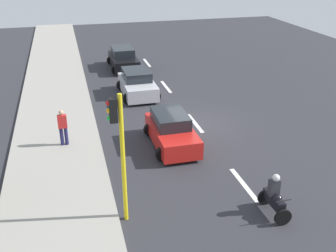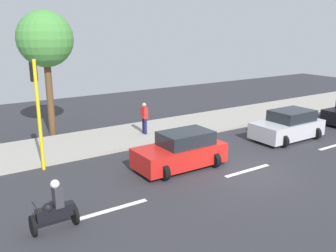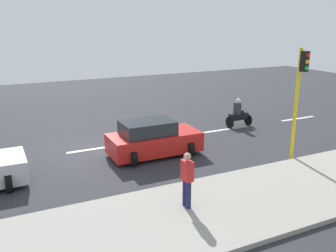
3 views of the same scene
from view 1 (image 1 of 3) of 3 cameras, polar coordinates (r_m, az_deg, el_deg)
name	(u,v)px [view 1 (image 1 of 3)]	position (r m, az deg, el deg)	size (l,w,h in m)	color
ground_plane	(195,124)	(20.65, 3.91, 0.28)	(40.00, 60.00, 0.10)	#2D2D33
sidewalk	(56,137)	(19.67, -15.81, -1.55)	(4.00, 60.00, 0.15)	#9E998E
lane_stripe_far_north	(147,63)	(31.56, -3.06, 9.10)	(0.20, 2.40, 0.01)	white
lane_stripe_north	(166,87)	(25.98, -0.28, 5.68)	(0.20, 2.40, 0.01)	white
lane_stripe_mid	(195,123)	(20.63, 3.91, 0.42)	(0.20, 2.40, 0.01)	white
lane_stripe_south	(244,184)	(15.75, 10.88, -8.28)	(0.20, 2.40, 0.01)	white
car_red	(172,131)	(18.07, 0.51, -0.73)	(2.13, 3.81, 1.52)	red
car_silver	(137,84)	(24.38, -4.43, 6.06)	(2.28, 3.84, 1.52)	#B7B7BC
car_black	(123,59)	(30.08, -6.46, 9.58)	(2.22, 4.03, 1.52)	black
motorcycle	(275,198)	(14.09, 15.11, -9.98)	(0.60, 1.30, 1.53)	black
pedestrian_near_signal	(63,126)	(18.31, -14.93, -0.05)	(0.40, 0.24, 1.69)	#1E1E4C
traffic_light_corner	(119,142)	(12.26, -7.07, -2.32)	(0.49, 0.24, 4.50)	yellow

